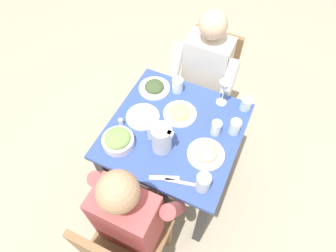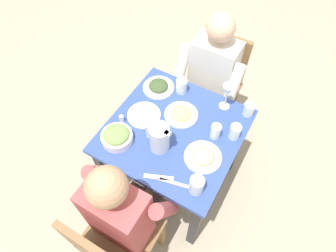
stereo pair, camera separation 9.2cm
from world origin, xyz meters
TOP-DOWN VIEW (x-y plane):
  - ground_plane at (0.00, 0.00)m, footprint 8.00×8.00m
  - dining_table at (0.00, 0.00)m, footprint 0.81×0.81m
  - chair_near at (0.01, -0.73)m, footprint 0.40×0.40m
  - chair_far at (-0.01, 0.73)m, footprint 0.40×0.40m
  - diner_near at (0.01, -0.52)m, footprint 0.48×0.53m
  - diner_far at (-0.01, 0.52)m, footprint 0.48×0.53m
  - water_pitcher at (0.02, 0.15)m, footprint 0.16×0.12m
  - salad_bowl at (0.26, 0.24)m, footprint 0.19×0.19m
  - plate_fries at (0.02, -0.12)m, footprint 0.22×0.22m
  - plate_beans at (-0.24, 0.09)m, footprint 0.22×0.22m
  - plate_yoghurt at (0.22, 0.01)m, footprint 0.22×0.22m
  - plate_dolmas at (0.27, -0.25)m, footprint 0.22×0.22m
  - water_glass_center at (-0.34, -0.13)m, footprint 0.07×0.07m
  - water_glass_near_right at (-0.35, -0.35)m, footprint 0.07×0.07m
  - water_glass_far_right at (0.12, -0.30)m, footprint 0.07×0.07m
  - water_glass_far_left at (-0.24, -0.08)m, footprint 0.06×0.06m
  - wine_glass at (-0.19, -0.33)m, footprint 0.08×0.08m
  - oil_carafe at (-0.30, 0.29)m, footprint 0.08×0.08m
  - salt_shaker at (0.32, 0.11)m, footprint 0.03×0.03m
  - fork_near at (-0.08, 0.33)m, footprint 0.17×0.09m
  - knife_near at (-0.18, 0.32)m, footprint 0.18×0.06m

SIDE VIEW (x-z plane):
  - ground_plane at x=0.00m, z-range 0.00..0.00m
  - chair_near at x=0.01m, z-range 0.06..0.96m
  - chair_far at x=-0.01m, z-range 0.06..0.96m
  - dining_table at x=0.00m, z-range 0.23..0.97m
  - diner_near at x=0.01m, z-range 0.06..1.25m
  - diner_far at x=-0.01m, z-range 0.06..1.25m
  - fork_near at x=-0.08m, z-range 0.74..0.75m
  - knife_near at x=-0.18m, z-range 0.74..0.75m
  - plate_fries at x=0.02m, z-range 0.73..0.78m
  - plate_dolmas at x=0.27m, z-range 0.73..0.79m
  - plate_yoghurt at x=0.22m, z-range 0.73..0.79m
  - plate_beans at x=-0.24m, z-range 0.73..0.79m
  - salt_shaker at x=0.32m, z-range 0.74..0.79m
  - salad_bowl at x=0.26m, z-range 0.73..0.83m
  - water_glass_near_right at x=-0.35m, z-range 0.74..0.83m
  - water_glass_far_left at x=-0.24m, z-range 0.74..0.84m
  - water_glass_far_right at x=0.12m, z-range 0.74..0.84m
  - water_glass_center at x=-0.34m, z-range 0.74..0.84m
  - oil_carafe at x=-0.30m, z-range 0.71..0.88m
  - water_pitcher at x=0.02m, z-range 0.74..0.93m
  - wine_glass at x=-0.19m, z-range 0.78..0.98m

